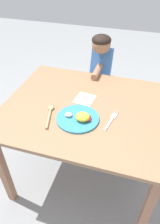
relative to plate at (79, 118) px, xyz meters
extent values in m
plane|color=gray|center=(0.01, 0.14, -0.76)|extent=(8.00, 8.00, 0.00)
cube|color=#966F4E|center=(0.01, 0.14, -0.03)|extent=(1.11, 0.92, 0.03)
cube|color=#9D6C52|center=(-0.48, -0.25, -0.40)|extent=(0.05, 0.05, 0.72)
cube|color=#9D6C52|center=(0.50, -0.25, -0.40)|extent=(0.05, 0.05, 0.72)
cube|color=#9D6C52|center=(-0.48, 0.54, -0.40)|extent=(0.05, 0.05, 0.72)
cube|color=#9D6C52|center=(0.50, 0.54, -0.40)|extent=(0.05, 0.05, 0.72)
cylinder|color=teal|center=(-0.01, 0.00, -0.01)|extent=(0.27, 0.27, 0.01)
ellipsoid|color=yellow|center=(0.03, -0.01, 0.02)|extent=(0.09, 0.08, 0.05)
ellipsoid|color=red|center=(0.06, -0.01, 0.01)|extent=(0.04, 0.03, 0.02)
ellipsoid|color=red|center=(0.06, 0.01, 0.01)|extent=(0.04, 0.04, 0.03)
ellipsoid|color=silver|center=(-0.07, 0.00, 0.01)|extent=(0.05, 0.04, 0.02)
cube|color=silver|center=(0.19, 0.01, -0.01)|extent=(0.04, 0.13, 0.01)
cube|color=silver|center=(0.20, 0.10, -0.01)|extent=(0.04, 0.05, 0.01)
cylinder|color=silver|center=(0.22, 0.14, -0.01)|extent=(0.01, 0.04, 0.00)
cylinder|color=silver|center=(0.21, 0.14, -0.01)|extent=(0.01, 0.04, 0.00)
cylinder|color=silver|center=(0.20, 0.14, -0.01)|extent=(0.01, 0.04, 0.00)
cylinder|color=tan|center=(-0.18, -0.06, -0.01)|extent=(0.06, 0.17, 0.02)
ellipsoid|color=tan|center=(-0.21, 0.05, -0.01)|extent=(0.05, 0.06, 0.02)
cube|color=#3C496E|center=(-0.03, 0.81, -0.47)|extent=(0.17, 0.12, 0.58)
cube|color=#3F72BF|center=(-0.03, 0.75, -0.02)|extent=(0.17, 0.22, 0.36)
sphere|color=#9E7051|center=(-0.03, 0.69, 0.21)|extent=(0.15, 0.15, 0.15)
ellipsoid|color=black|center=(-0.03, 0.69, 0.24)|extent=(0.16, 0.16, 0.08)
cylinder|color=#9E7051|center=(-0.03, 0.59, 0.01)|extent=(0.05, 0.21, 0.05)
cube|color=white|center=(-0.03, 0.22, -0.01)|extent=(0.15, 0.16, 0.00)
camera|label=1|loc=(0.30, -0.95, 0.86)|focal=34.00mm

